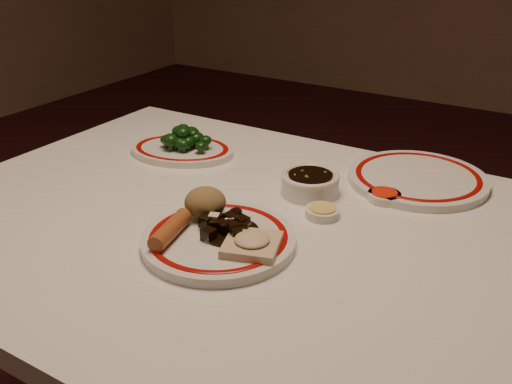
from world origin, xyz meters
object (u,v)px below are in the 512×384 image
Objects in this scene: stirfry_heap at (228,227)px; broccoli_plate at (182,150)px; rice_mound at (205,202)px; main_plate at (219,240)px; dining_table at (237,261)px; soy_bowl at (310,184)px; broccoli_pile at (184,138)px; fried_wonton at (252,243)px; spring_roll at (170,230)px.

stirfry_heap is 0.36× the size of broccoli_plate.
broccoli_plate is (-0.25, 0.25, -0.04)m from rice_mound.
rice_mound is at bearing 141.96° from main_plate.
dining_table is at bearing 54.19° from rice_mound.
dining_table is 10.58× the size of soy_bowl.
rice_mound reaches higher than soy_bowl.
soy_bowl is (0.34, -0.04, -0.02)m from broccoli_pile.
main_plate is at bearing -38.04° from rice_mound.
dining_table is 0.21m from soy_bowl.
stirfry_heap is at bearing 70.73° from main_plate.
rice_mound is at bearing -45.03° from broccoli_plate.
fried_wonton is 0.38× the size of broccoli_plate.
fried_wonton is (0.13, 0.04, -0.00)m from spring_roll.
spring_roll reaches higher than soy_bowl.
rice_mound is 0.09m from spring_roll.
broccoli_plate is at bearing 144.49° from dining_table.
spring_roll is (-0.06, -0.05, 0.02)m from main_plate.
broccoli_plate is at bearing 113.18° from spring_roll.
stirfry_heap is (0.07, 0.06, -0.00)m from spring_roll.
stirfry_heap reaches higher than fried_wonton.
dining_table is at bearing 112.89° from stirfry_heap.
broccoli_pile is at bearing 173.42° from soy_bowl.
stirfry_heap is (-0.06, 0.02, 0.00)m from fried_wonton.
rice_mound reaches higher than stirfry_heap.
spring_roll is 0.89× the size of broccoli_pile.
fried_wonton is at bearing -83.86° from soy_bowl.
broccoli_pile is at bearing 112.31° from spring_roll.
broccoli_plate is 2.50× the size of soy_bowl.
soy_bowl is at bearing 81.96° from stirfry_heap.
rice_mound reaches higher than broccoli_pile.
rice_mound is 0.36m from broccoli_plate.
dining_table is 4.22× the size of broccoli_plate.
rice_mound is at bearing 74.98° from spring_roll.
soy_bowl is at bearing 81.14° from main_plate.
broccoli_plate is (-0.25, 0.34, -0.02)m from spring_roll.
fried_wonton is at bearing -39.27° from broccoli_pile.
main_plate is 0.43m from broccoli_plate.
broccoli_pile is (-0.31, 0.28, 0.01)m from stirfry_heap.
main_plate is 4.45× the size of rice_mound.
broccoli_plate is (-0.38, 0.30, -0.02)m from fried_wonton.
dining_table is 0.19m from spring_roll.
main_plate is 1.16× the size of broccoli_plate.
main_plate is 3.01× the size of fried_wonton.
main_plate is at bearing 22.71° from spring_roll.
spring_roll is 0.10m from stirfry_heap.
dining_table is 0.18m from fried_wonton.
dining_table is 11.31× the size of spring_roll.
spring_roll is 0.97× the size of fried_wonton.
fried_wonton is 0.07m from stirfry_heap.
stirfry_heap is 0.24m from soy_bowl.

